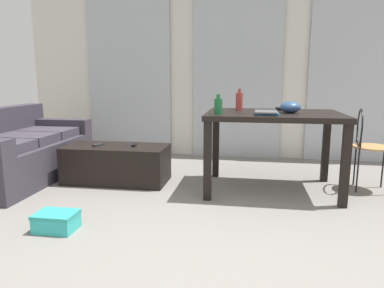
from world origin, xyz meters
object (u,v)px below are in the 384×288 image
(bottle_near, at_px, (218,106))
(tv_remote_primary, at_px, (134,145))
(couch, at_px, (17,152))
(tv_remote_on_table, at_px, (280,109))
(shoebox, at_px, (56,221))
(wire_chair, at_px, (366,140))
(coffee_table, at_px, (117,164))
(book_stack, at_px, (266,113))
(craft_table, at_px, (273,123))
(tv_remote_secondary, at_px, (98,145))
(bottle_far, at_px, (239,101))
(bowl, at_px, (290,107))

(bottle_near, bearing_deg, tv_remote_primary, 161.37)
(couch, xyz_separation_m, tv_remote_on_table, (2.85, 0.31, 0.49))
(tv_remote_primary, height_order, shoebox, tv_remote_primary)
(wire_chair, bearing_deg, couch, -176.88)
(coffee_table, bearing_deg, book_stack, -9.03)
(couch, height_order, craft_table, craft_table)
(couch, xyz_separation_m, coffee_table, (1.13, 0.06, -0.10))
(shoebox, bearing_deg, tv_remote_on_table, 41.76)
(bottle_near, distance_m, book_stack, 0.44)
(tv_remote_on_table, distance_m, shoebox, 2.40)
(tv_remote_secondary, bearing_deg, shoebox, -60.45)
(craft_table, xyz_separation_m, book_stack, (-0.08, -0.22, 0.12))
(book_stack, height_order, tv_remote_on_table, book_stack)
(bottle_far, distance_m, bowl, 0.54)
(bottle_near, height_order, bottle_far, bottle_far)
(book_stack, xyz_separation_m, tv_remote_primary, (-1.37, 0.29, -0.39))
(couch, relative_size, shoebox, 5.92)
(craft_table, xyz_separation_m, bottle_near, (-0.52, -0.25, 0.18))
(couch, distance_m, book_stack, 2.75)
(coffee_table, height_order, bottle_far, bottle_far)
(shoebox, bearing_deg, bottle_far, 48.33)
(couch, distance_m, tv_remote_secondary, 0.95)
(shoebox, bearing_deg, book_stack, 33.59)
(craft_table, relative_size, book_stack, 4.36)
(craft_table, bearing_deg, bottle_near, -154.09)
(couch, bearing_deg, bottle_far, 5.45)
(couch, height_order, coffee_table, couch)
(craft_table, relative_size, bottle_near, 7.03)
(craft_table, bearing_deg, bowl, -9.23)
(wire_chair, height_order, tv_remote_primary, wire_chair)
(bottle_far, xyz_separation_m, tv_remote_primary, (-1.11, -0.13, -0.47))
(couch, bearing_deg, book_stack, -3.93)
(couch, bearing_deg, bowl, 0.26)
(book_stack, height_order, tv_remote_secondary, book_stack)
(wire_chair, bearing_deg, tv_remote_primary, -177.56)
(couch, xyz_separation_m, wire_chair, (3.70, 0.20, 0.21))
(bottle_near, height_order, book_stack, bottle_near)
(craft_table, xyz_separation_m, tv_remote_primary, (-1.45, 0.06, -0.27))
(coffee_table, relative_size, book_stack, 3.69)
(couch, height_order, wire_chair, wire_chair)
(craft_table, xyz_separation_m, shoebox, (-1.62, -1.25, -0.61))
(craft_table, bearing_deg, bottle_far, 150.33)
(couch, bearing_deg, tv_remote_on_table, 6.23)
(couch, height_order, bottle_near, bottle_near)
(couch, bearing_deg, tv_remote_primary, 4.32)
(bowl, bearing_deg, wire_chair, 13.71)
(bottle_far, xyz_separation_m, tv_remote_secondary, (-1.49, -0.19, -0.47))
(bottle_near, height_order, tv_remote_secondary, bottle_near)
(bowl, bearing_deg, tv_remote_primary, 176.91)
(tv_remote_secondary, bearing_deg, bottle_far, 27.41)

